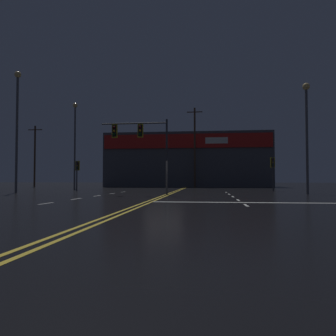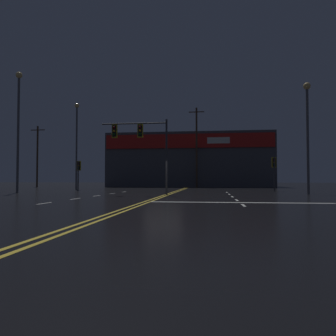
# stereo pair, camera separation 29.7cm
# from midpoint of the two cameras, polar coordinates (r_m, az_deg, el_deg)

# --- Properties ---
(ground_plane) EXTENTS (200.00, 200.00, 0.00)m
(ground_plane) POSITION_cam_midpoint_polar(r_m,az_deg,el_deg) (22.08, -0.54, -4.94)
(ground_plane) COLOR black
(road_markings) EXTENTS (13.70, 60.00, 0.01)m
(road_markings) POSITION_cam_midpoint_polar(r_m,az_deg,el_deg) (21.00, 1.35, -5.08)
(road_markings) COLOR gold
(road_markings) RESTS_ON ground
(traffic_signal_median) EXTENTS (4.89, 0.36, 5.47)m
(traffic_signal_median) POSITION_cam_midpoint_polar(r_m,az_deg,el_deg) (23.95, -4.64, 5.32)
(traffic_signal_median) COLOR #38383D
(traffic_signal_median) RESTS_ON ground
(traffic_signal_corner_northwest) EXTENTS (0.42, 0.36, 3.05)m
(traffic_signal_corner_northwest) POSITION_cam_midpoint_polar(r_m,az_deg,el_deg) (35.02, -15.07, -0.14)
(traffic_signal_corner_northwest) COLOR #38383D
(traffic_signal_corner_northwest) RESTS_ON ground
(traffic_signal_corner_northeast) EXTENTS (0.42, 0.36, 3.28)m
(traffic_signal_corner_northeast) POSITION_cam_midpoint_polar(r_m,az_deg,el_deg) (33.20, 18.25, 0.29)
(traffic_signal_corner_northeast) COLOR #38383D
(traffic_signal_corner_northeast) RESTS_ON ground
(streetlight_near_left) EXTENTS (0.56, 0.56, 10.48)m
(streetlight_near_left) POSITION_cam_midpoint_polar(r_m,az_deg,el_deg) (31.38, -24.36, 8.20)
(streetlight_near_left) COLOR #59595E
(streetlight_near_left) RESTS_ON ground
(streetlight_median_approach) EXTENTS (0.56, 0.56, 10.30)m
(streetlight_median_approach) POSITION_cam_midpoint_polar(r_m,az_deg,el_deg) (40.84, -15.42, 5.61)
(streetlight_median_approach) COLOR #59595E
(streetlight_median_approach) RESTS_ON ground
(streetlight_far_left) EXTENTS (0.56, 0.56, 8.73)m
(streetlight_far_left) POSITION_cam_midpoint_polar(r_m,az_deg,el_deg) (28.01, 23.40, 7.40)
(streetlight_far_left) COLOR #59595E
(streetlight_far_left) RESTS_ON ground
(building_backdrop) EXTENTS (24.95, 10.23, 8.15)m
(building_backdrop) POSITION_cam_midpoint_polar(r_m,az_deg,el_deg) (52.46, 4.04, 1.23)
(building_backdrop) COLOR #4C4C51
(building_backdrop) RESTS_ON ground
(utility_pole_row) EXTENTS (48.07, 0.26, 11.35)m
(utility_pole_row) POSITION_cam_midpoint_polar(r_m,az_deg,el_deg) (46.63, 5.78, 3.36)
(utility_pole_row) COLOR #4C3828
(utility_pole_row) RESTS_ON ground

